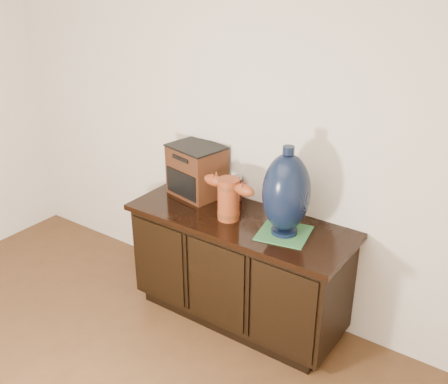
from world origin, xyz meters
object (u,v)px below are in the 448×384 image
Objects in this scene: lamp_base at (286,193)px; spray_can at (238,188)px; terracotta_vessel at (229,197)px; sideboard at (239,268)px; tv_radio at (197,170)px.

spray_can is at bearing 154.53° from lamp_base.
terracotta_vessel is 0.40m from lamp_base.
terracotta_vessel is at bearing -143.24° from sideboard.
lamp_base reaches higher than spray_can.
tv_radio is (-0.44, 0.14, 0.54)m from sideboard.
terracotta_vessel is 0.29m from spray_can.
sideboard is 0.53m from spray_can.
spray_can is at bearing 115.55° from terracotta_vessel.
spray_can is at bearing 125.98° from sideboard.
tv_radio is 0.78m from lamp_base.
terracotta_vessel is at bearing -13.39° from tv_radio.
terracotta_vessel is 2.15× the size of spray_can.
lamp_base is at bearing 0.53° from tv_radio.
sideboard is 0.71m from tv_radio.
tv_radio is 0.74× the size of lamp_base.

